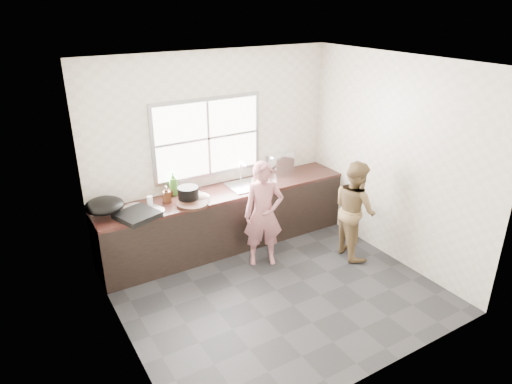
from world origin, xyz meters
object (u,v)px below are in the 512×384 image
bowl_mince (201,197)px  bottle_green (173,183)px  pot_lid_right (150,209)px  plate_food (157,210)px  cutting_board (193,204)px  bowl_held (268,185)px  wok (104,206)px  burner (137,215)px  woman (263,217)px  person_side (355,209)px  bottle_brown_short (171,190)px  dish_rack (279,163)px  bowl_crabs (260,183)px  bottle_brown_tall (167,195)px  glass_jar (150,200)px  black_pot (188,194)px  pot_lid_left (135,207)px

bowl_mince → bottle_green: size_ratio=0.61×
pot_lid_right → plate_food: bearing=-54.2°
cutting_board → bottle_green: 0.46m
bowl_held → wok: size_ratio=0.44×
cutting_board → burner: 0.71m
woman → person_side: person_side is taller
woman → wok: (-1.83, 0.67, 0.34)m
plate_food → bottle_brown_short: size_ratio=1.32×
burner → pot_lid_right: size_ratio=1.60×
cutting_board → dish_rack: size_ratio=1.02×
bowl_crabs → wok: 2.15m
woman → bowl_crabs: 0.69m
woman → cutting_board: size_ratio=3.29×
bottle_brown_tall → glass_jar: bearing=167.8°
bottle_brown_short → dish_rack: bearing=0.0°
person_side → black_pot: size_ratio=5.01×
pot_lid_left → cutting_board: bearing=-25.1°
pot_lid_left → pot_lid_right: bearing=-46.1°
person_side → burner: (-2.69, 0.89, 0.21)m
bottle_brown_short → woman: bearing=-43.5°
bowl_held → plate_food: bowl_held is taller
person_side → wok: person_side is taller
black_pot → bottle_brown_tall: bearing=154.2°
person_side → bottle_brown_tall: 2.51m
person_side → pot_lid_left: (-2.63, 1.19, 0.19)m
woman → pot_lid_right: size_ratio=4.84×
bottle_green → burner: (-0.63, -0.42, -0.14)m
plate_food → glass_jar: (-0.01, 0.24, 0.05)m
glass_jar → bottle_brown_short: bearing=20.7°
black_pot → bottle_brown_tall: (-0.25, 0.12, 0.00)m
cutting_board → bottle_green: bearing=100.5°
cutting_board → bottle_brown_short: (-0.12, 0.44, 0.05)m
woman → black_pot: 1.02m
bowl_mince → bottle_brown_tall: bottle_brown_tall is taller
bowl_held → bottle_green: bearing=160.5°
bowl_mince → black_pot: size_ratio=0.76×
woman → black_pot: bearing=167.6°
woman → pot_lid_right: woman is taller
bottle_brown_short → pot_lid_right: (-0.39, -0.28, -0.07)m
bowl_held → woman: bearing=-128.7°
woman → person_side: 1.25m
bowl_crabs → glass_jar: size_ratio=1.88×
bowl_held → wok: wok is taller
bowl_held → pot_lid_left: bearing=170.3°
wok → pot_lid_left: size_ratio=1.66×
bottle_green → pot_lid_left: 0.61m
bowl_mince → dish_rack: bearing=12.5°
bowl_held → bowl_mince: bearing=172.8°
person_side → plate_food: bearing=80.6°
woman → person_side: bearing=2.9°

